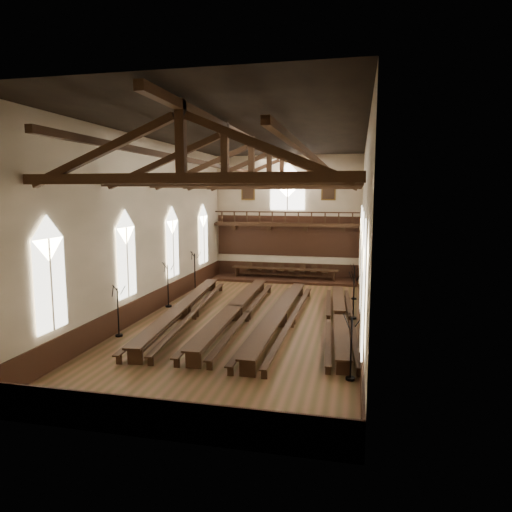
% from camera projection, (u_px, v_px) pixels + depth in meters
% --- Properties ---
extents(ground, '(26.00, 26.00, 0.00)m').
position_uv_depth(ground, '(252.00, 318.00, 25.53)').
color(ground, brown).
rests_on(ground, ground).
extents(room_walls, '(26.00, 26.00, 26.00)m').
position_uv_depth(room_walls, '(251.00, 202.00, 24.65)').
color(room_walls, beige).
rests_on(room_walls, ground).
extents(wainscot_band, '(12.00, 26.00, 1.20)m').
position_uv_depth(wainscot_band, '(252.00, 307.00, 25.45)').
color(wainscot_band, '#381D11').
rests_on(wainscot_band, ground).
extents(side_windows, '(11.85, 19.80, 4.50)m').
position_uv_depth(side_windows, '(252.00, 252.00, 25.02)').
color(side_windows, white).
rests_on(side_windows, room_walls).
extents(end_window, '(2.80, 0.12, 3.80)m').
position_uv_depth(end_window, '(288.00, 190.00, 37.02)').
color(end_window, white).
rests_on(end_window, room_walls).
extents(minstrels_gallery, '(11.80, 1.24, 3.70)m').
position_uv_depth(minstrels_gallery, '(287.00, 231.00, 37.24)').
color(minstrels_gallery, '#342210').
rests_on(minstrels_gallery, room_walls).
extents(portraits, '(7.75, 0.09, 1.45)m').
position_uv_depth(portraits, '(288.00, 191.00, 37.04)').
color(portraits, brown).
rests_on(portraits, room_walls).
extents(roof_trusses, '(11.70, 25.70, 2.80)m').
position_uv_depth(roof_trusses, '(251.00, 169.00, 24.42)').
color(roof_trusses, '#342210').
rests_on(roof_trusses, room_walls).
extents(refectory_row_a, '(2.37, 15.06, 0.81)m').
position_uv_depth(refectory_row_a, '(183.00, 308.00, 25.48)').
color(refectory_row_a, '#342210').
rests_on(refectory_row_a, ground).
extents(refectory_row_b, '(1.88, 15.12, 0.82)m').
position_uv_depth(refectory_row_b, '(235.00, 309.00, 25.04)').
color(refectory_row_b, '#342210').
rests_on(refectory_row_b, ground).
extents(refectory_row_c, '(1.68, 14.86, 0.80)m').
position_uv_depth(refectory_row_c, '(280.00, 314.00, 24.04)').
color(refectory_row_c, '#342210').
rests_on(refectory_row_c, ground).
extents(refectory_row_d, '(1.84, 14.10, 0.71)m').
position_uv_depth(refectory_row_d, '(339.00, 316.00, 23.97)').
color(refectory_row_d, '#342210').
rests_on(refectory_row_d, ground).
extents(dais, '(11.40, 2.92, 0.19)m').
position_uv_depth(dais, '(284.00, 279.00, 36.53)').
color(dais, '#381D11').
rests_on(dais, ground).
extents(high_table, '(8.58, 1.31, 0.80)m').
position_uv_depth(high_table, '(284.00, 270.00, 36.43)').
color(high_table, '#342210').
rests_on(high_table, dais).
extents(high_chairs, '(6.81, 0.52, 1.07)m').
position_uv_depth(high_chairs, '(286.00, 269.00, 37.25)').
color(high_chairs, '#342210').
rests_on(high_chairs, dais).
extents(candelabrum_left_near, '(0.74, 0.76, 2.54)m').
position_uv_depth(candelabrum_left_near, '(118.00, 321.00, 22.11)').
color(candelabrum_left_near, black).
rests_on(candelabrum_left_near, ground).
extents(candelabrum_left_mid, '(0.84, 0.79, 2.77)m').
position_uv_depth(candelabrum_left_mid, '(168.00, 294.00, 27.88)').
color(candelabrum_left_mid, black).
rests_on(candelabrum_left_mid, ground).
extents(candelabrum_left_far, '(0.84, 0.86, 2.87)m').
position_uv_depth(candelabrum_left_far, '(195.00, 279.00, 32.44)').
color(candelabrum_left_far, black).
rests_on(candelabrum_left_far, ground).
extents(candelabrum_right_near, '(0.76, 0.75, 2.55)m').
position_uv_depth(candelabrum_right_near, '(351.00, 360.00, 16.93)').
color(candelabrum_right_near, black).
rests_on(candelabrum_right_near, ground).
extents(candelabrum_right_mid, '(0.77, 0.81, 2.67)m').
position_uv_depth(candelabrum_right_mid, '(353.00, 305.00, 25.24)').
color(candelabrum_right_mid, black).
rests_on(candelabrum_right_mid, ground).
extents(candelabrum_right_far, '(0.70, 0.71, 2.37)m').
position_uv_depth(candelabrum_right_far, '(354.00, 289.00, 29.95)').
color(candelabrum_right_far, black).
rests_on(candelabrum_right_far, ground).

